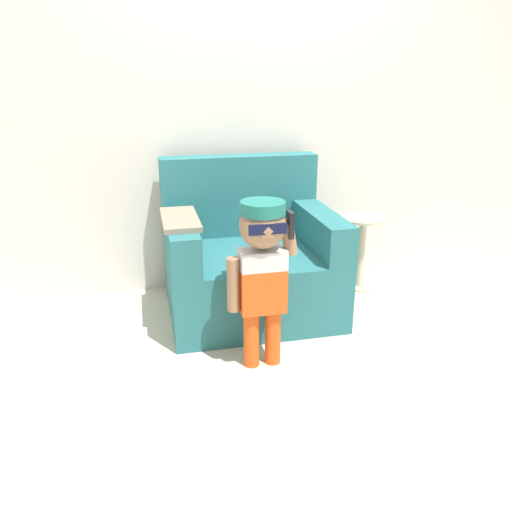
% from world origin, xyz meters
% --- Properties ---
extents(ground_plane, '(10.00, 10.00, 0.00)m').
position_xyz_m(ground_plane, '(0.00, 0.00, 0.00)').
color(ground_plane, beige).
extents(wall_back, '(10.00, 0.05, 2.60)m').
position_xyz_m(wall_back, '(0.00, 0.70, 1.30)').
color(wall_back, silver).
rests_on(wall_back, ground_plane).
extents(armchair, '(1.05, 0.88, 0.95)m').
position_xyz_m(armchair, '(-0.11, 0.22, 0.33)').
color(armchair, '#286B70').
rests_on(armchair, ground_plane).
extents(person_child, '(0.36, 0.27, 0.88)m').
position_xyz_m(person_child, '(-0.19, -0.46, 0.59)').
color(person_child, '#E05119').
rests_on(person_child, ground_plane).
extents(side_table, '(0.31, 0.31, 0.52)m').
position_xyz_m(side_table, '(0.73, 0.36, 0.32)').
color(side_table, beige).
rests_on(side_table, ground_plane).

